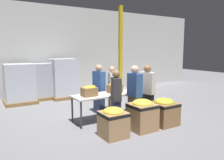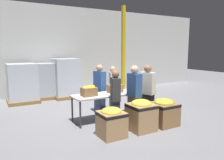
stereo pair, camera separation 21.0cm
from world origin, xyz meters
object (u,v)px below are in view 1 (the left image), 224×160
banana_box_0 (89,91)px  donation_bin_1 (142,114)px  sorting_table (115,95)px  support_pillar (120,51)px  donation_bin_0 (113,121)px  volunteer_3 (116,99)px  volunteer_4 (112,89)px  banana_box_1 (115,87)px  pallet_stack_2 (63,79)px  pallet_stack_0 (19,84)px  volunteer_1 (147,92)px  volunteer_2 (134,95)px  pallet_stack_1 (43,81)px  volunteer_0 (99,89)px  banana_box_2 (138,86)px  donation_bin_2 (164,111)px

banana_box_0 → donation_bin_1: banana_box_0 is taller
sorting_table → banana_box_0: banana_box_0 is taller
sorting_table → support_pillar: 3.88m
donation_bin_0 → donation_bin_1: (0.88, 0.00, 0.05)m
volunteer_3 → support_pillar: size_ratio=0.38×
volunteer_4 → donation_bin_0: (-1.12, -1.89, -0.37)m
banana_box_1 → pallet_stack_2: size_ratio=0.26×
banana_box_0 → pallet_stack_0: size_ratio=0.27×
volunteer_1 → donation_bin_1: 0.99m
volunteer_2 → pallet_stack_1: bearing=17.6°
donation_bin_1 → volunteer_3: bearing=125.9°
banana_box_0 → volunteer_2: bearing=-31.6°
banana_box_0 → pallet_stack_0: bearing=110.4°
volunteer_0 → volunteer_4: (0.48, -0.02, -0.04)m
banana_box_2 → donation_bin_2: bearing=-93.8°
volunteer_0 → donation_bin_1: (0.24, -1.91, -0.36)m
pallet_stack_0 → pallet_stack_1: bearing=16.5°
banana_box_1 → volunteer_0: size_ratio=0.28×
support_pillar → pallet_stack_1: bearing=166.3°
banana_box_0 → pallet_stack_1: 3.80m
volunteer_1 → pallet_stack_0: volunteer_1 is taller
volunteer_2 → banana_box_2: bearing=-44.7°
banana_box_2 → pallet_stack_2: pallet_stack_2 is taller
volunteer_2 → pallet_stack_1: (-1.40, 4.44, -0.08)m
volunteer_2 → support_pillar: size_ratio=0.41×
volunteer_0 → pallet_stack_2: pallet_stack_2 is taller
volunteer_4 → sorting_table: bearing=-4.9°
donation_bin_1 → volunteer_2: bearing=74.1°
banana_box_1 → pallet_stack_0: (-2.17, 3.43, -0.18)m
donation_bin_1 → donation_bin_0: bearing=180.0°
donation_bin_2 → pallet_stack_2: 4.89m
volunteer_3 → volunteer_4: 1.46m
banana_box_0 → pallet_stack_0: 3.73m
banana_box_0 → volunteer_4: bearing=30.9°
banana_box_2 → support_pillar: 3.36m
donation_bin_2 → volunteer_0: bearing=117.8°
volunteer_2 → pallet_stack_0: volunteer_2 is taller
pallet_stack_1 → sorting_table: bearing=-72.7°
banana_box_0 → sorting_table: bearing=0.6°
sorting_table → donation_bin_2: 1.51m
pallet_stack_0 → volunteer_3: bearing=-66.4°
sorting_table → donation_bin_2: (0.84, -1.20, -0.33)m
banana_box_2 → pallet_stack_2: 3.71m
volunteer_2 → volunteer_4: 1.36m
donation_bin_0 → donation_bin_1: bearing=0.0°
volunteer_0 → banana_box_2: bearing=48.2°
pallet_stack_0 → pallet_stack_1: size_ratio=1.02×
banana_box_1 → sorting_table: bearing=-120.6°
volunteer_1 → banana_box_1: bearing=30.0°
banana_box_1 → volunteer_1: volunteer_1 is taller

